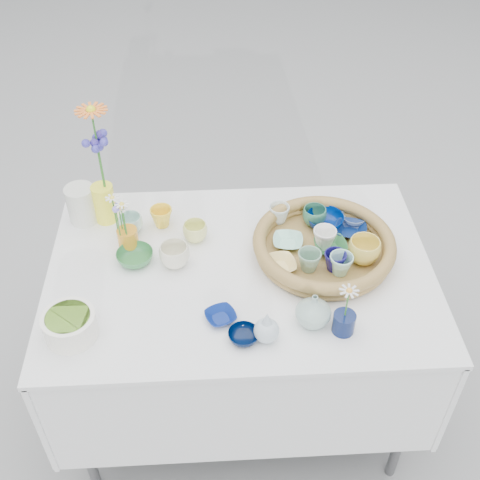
{
  "coord_description": "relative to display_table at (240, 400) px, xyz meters",
  "views": [
    {
      "loc": [
        -0.08,
        -1.41,
        2.15
      ],
      "look_at": [
        0.0,
        0.02,
        0.87
      ],
      "focal_mm": 45.0,
      "sensor_mm": 36.0,
      "label": 1
    }
  ],
  "objects": [
    {
      "name": "bud_vase_cobalt",
      "position": [
        0.29,
        -0.28,
        0.8
      ],
      "size": [
        0.08,
        0.08,
        0.07
      ],
      "primitive_type": "cylinder",
      "rotation": [
        0.0,
        0.0,
        -0.3
      ],
      "color": "#0A1741",
      "rests_on": "display_table"
    },
    {
      "name": "tray_ceramic_12",
      "position": [
        0.27,
        0.19,
        0.82
      ],
      "size": [
        0.11,
        0.11,
        0.07
      ],
      "primitive_type": "imported",
      "rotation": [
        0.0,
        0.0,
        0.38
      ],
      "color": "#317156",
      "rests_on": "wicker_tray"
    },
    {
      "name": "single_daisy",
      "position": [
        0.29,
        -0.28,
        0.88
      ],
      "size": [
        0.07,
        0.07,
        0.12
      ],
      "primitive_type": null,
      "rotation": [
        0.0,
        0.0,
        -0.04
      ],
      "color": "silver",
      "rests_on": "bud_vase_cobalt"
    },
    {
      "name": "loose_ceramic_0",
      "position": [
        -0.26,
        0.23,
        0.8
      ],
      "size": [
        0.1,
        0.1,
        0.07
      ],
      "primitive_type": "imported",
      "rotation": [
        0.0,
        0.0,
        0.32
      ],
      "color": "yellow",
      "rests_on": "display_table"
    },
    {
      "name": "gerbera",
      "position": [
        -0.45,
        0.28,
        1.06
      ],
      "size": [
        0.15,
        0.15,
        0.31
      ],
      "primitive_type": null,
      "rotation": [
        0.0,
        0.0,
        0.31
      ],
      "color": "orange",
      "rests_on": "tall_vase_yellow"
    },
    {
      "name": "daisy_cup",
      "position": [
        -0.37,
        0.13,
        0.8
      ],
      "size": [
        0.08,
        0.08,
        0.07
      ],
      "primitive_type": "cylinder",
      "rotation": [
        0.0,
        0.0,
        0.26
      ],
      "color": "orange",
      "rests_on": "display_table"
    },
    {
      "name": "tray_ceramic_7",
      "position": [
        0.28,
        0.07,
        0.82
      ],
      "size": [
        0.1,
        0.1,
        0.07
      ],
      "primitive_type": "imported",
      "rotation": [
        0.0,
        0.0,
        0.26
      ],
      "color": "white",
      "rests_on": "wicker_tray"
    },
    {
      "name": "tray_ceramic_2",
      "position": [
        0.4,
        -0.0,
        0.82
      ],
      "size": [
        0.13,
        0.13,
        0.08
      ],
      "primitive_type": "imported",
      "rotation": [
        0.0,
        0.0,
        0.3
      ],
      "color": "#E4C952",
      "rests_on": "wicker_tray"
    },
    {
      "name": "white_pitcher",
      "position": [
        -0.54,
        0.28,
        0.83
      ],
      "size": [
        0.16,
        0.12,
        0.14
      ],
      "primitive_type": null,
      "rotation": [
        0.0,
        0.0,
        0.14
      ],
      "color": "silver",
      "rests_on": "display_table"
    },
    {
      "name": "loose_ceramic_4",
      "position": [
        -0.07,
        -0.22,
        0.78
      ],
      "size": [
        0.12,
        0.12,
        0.02
      ],
      "primitive_type": "imported",
      "rotation": [
        0.0,
        0.0,
        0.4
      ],
      "color": "navy",
      "rests_on": "display_table"
    },
    {
      "name": "tray_ceramic_6",
      "position": [
        0.15,
        0.21,
        0.82
      ],
      "size": [
        0.1,
        0.1,
        0.07
      ],
      "primitive_type": "imported",
      "rotation": [
        0.0,
        0.0,
        -0.43
      ],
      "color": "silver",
      "rests_on": "wicker_tray"
    },
    {
      "name": "bud_vase_seafoam",
      "position": [
        0.2,
        -0.24,
        0.82
      ],
      "size": [
        0.14,
        0.14,
        0.11
      ],
      "primitive_type": "imported",
      "rotation": [
        0.0,
        0.0,
        0.39
      ],
      "color": "#94B3A8",
      "rests_on": "display_table"
    },
    {
      "name": "loose_ceramic_5",
      "position": [
        -0.37,
        0.21,
        0.8
      ],
      "size": [
        0.11,
        0.11,
        0.07
      ],
      "primitive_type": "imported",
      "rotation": [
        0.0,
        0.0,
        -0.37
      ],
      "color": "silver",
      "rests_on": "display_table"
    },
    {
      "name": "tall_vase_yellow",
      "position": [
        -0.46,
        0.28,
        0.84
      ],
      "size": [
        0.08,
        0.08,
        0.14
      ],
      "primitive_type": "cylinder",
      "rotation": [
        0.0,
        0.0,
        0.01
      ],
      "color": "#FDF836",
      "rests_on": "display_table"
    },
    {
      "name": "daisy_posy",
      "position": [
        -0.39,
        0.12,
        0.91
      ],
      "size": [
        0.1,
        0.1,
        0.14
      ],
      "primitive_type": null,
      "rotation": [
        0.0,
        0.0,
        0.34
      ],
      "color": "white",
      "rests_on": "daisy_cup"
    },
    {
      "name": "tray_ceramic_11",
      "position": [
        0.32,
        -0.06,
        0.82
      ],
      "size": [
        0.08,
        0.08,
        0.07
      ],
      "primitive_type": "imported",
      "rotation": [
        0.0,
        0.0,
        -0.1
      ],
      "color": "#9FDCC8",
      "rests_on": "wicker_tray"
    },
    {
      "name": "bud_vase_paleblue",
      "position": [
        0.06,
        -0.3,
        0.82
      ],
      "size": [
        0.08,
        0.08,
        0.11
      ],
      "primitive_type": null,
      "rotation": [
        0.0,
        0.0,
        0.05
      ],
      "color": "silver",
      "rests_on": "display_table"
    },
    {
      "name": "hydrangea",
      "position": [
        -0.45,
        0.28,
        1.0
      ],
      "size": [
        0.09,
        0.09,
        0.25
      ],
      "primitive_type": null,
      "rotation": [
        0.0,
        0.0,
        -0.36
      ],
      "color": "#3A2C94",
      "rests_on": "tall_vase_yellow"
    },
    {
      "name": "wicker_tray",
      "position": [
        0.28,
        0.05,
        0.8
      ],
      "size": [
        0.47,
        0.47,
        0.08
      ],
      "primitive_type": null,
      "color": "brown",
      "rests_on": "display_table"
    },
    {
      "name": "loose_ceramic_1",
      "position": [
        -0.15,
        0.15,
        0.8
      ],
      "size": [
        0.09,
        0.09,
        0.07
      ],
      "primitive_type": "imported",
      "rotation": [
        0.0,
        0.0,
        -0.02
      ],
      "color": "#E5E781",
      "rests_on": "display_table"
    },
    {
      "name": "tray_ceramic_5",
      "position": [
        0.17,
        0.09,
        0.8
      ],
      "size": [
        0.12,
        0.12,
        0.02
      ],
      "primitive_type": "imported",
      "rotation": [
        0.0,
        0.0,
        -0.15
      ],
      "color": "#9CE1C8",
      "rests_on": "wicker_tray"
    },
    {
      "name": "ground",
      "position": [
        0.0,
        0.0,
        0.0
      ],
      "size": [
        80.0,
        80.0,
        0.0
      ],
      "primitive_type": "plane",
      "color": "#9D9D9D"
    },
    {
      "name": "tray_ceramic_3",
      "position": [
        0.3,
        0.05,
        0.8
      ],
      "size": [
        0.12,
        0.12,
        0.03
      ],
      "primitive_type": "imported",
      "rotation": [
        0.0,
        0.0,
        0.11
      ],
      "color": "#2D6F3B",
      "rests_on": "wicker_tray"
    },
    {
      "name": "tray_ceramic_9",
      "position": [
        0.3,
        -0.04,
        0.82
      ],
      "size": [
        0.08,
        0.08,
        0.07
      ],
      "primitive_type": "imported",
      "rotation": [
        0.0,
        0.0,
        -0.04
      ],
      "color": "#151059",
      "rests_on": "wicker_tray"
    },
    {
      "name": "loose_ceramic_2",
      "position": [
        -0.35,
        0.05,
        0.78
      ],
      "size": [
        0.16,
        0.16,
        0.04
      ],
      "primitive_type": "imported",
      "rotation": [
        0.0,
        0.0,
        0.34
      ],
      "color": "#327941",
      "rests_on": "display_table"
    },
    {
      "name": "display_table",
      "position": [
        0.0,
        0.0,
        0.0
      ],
      "size": [
        1.26,
        0.86,
        0.77
      ],
      "primitive_type": null,
      "color": "white",
      "rests_on": "ground"
    },
    {
      "name": "fluted_bowl",
      "position": [
        -0.51,
        -0.25,
        0.81
      ],
      "size": [
        0.2,
        0.2,
        0.08
      ],
      "primitive_type": null,
      "rotation": [
        0.0,
        0.0,
        0.36
      ],
      "color": "white",
      "rests_on": "display_table"
    },
    {
      "name": "tray_ceramic_0",
      "position": [
        0.31,
        0.18,
        0.8
      ],
      "size": [
        0.14,
        0.14,
        0.04
      ],
      "primitive_type": "imported",
      "rotation": [
        0.0,
        0.0,
        -0.05
      ],
      "color": "navy",
      "rests_on": "wicker_tray"
    },
    {
      "name": "tray_ceramic_10",
      "position": [
        0.13,
        -0.02,
        0.8
      ],
      "size": [
        0.12,
        0.12,
        0.03
      ],
      "primitive_type": "imported",
      "rotation": [
        0.0,
        0.0,
        0.19
      ],
      "color": "#FFE082",
      "rests_on": "wicker_tray"
    },
    {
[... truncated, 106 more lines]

